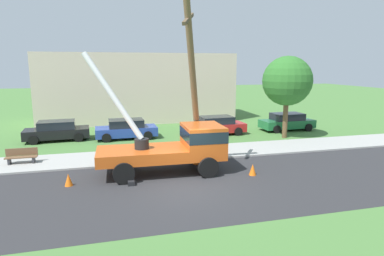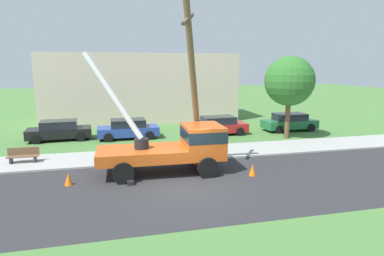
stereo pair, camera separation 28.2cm
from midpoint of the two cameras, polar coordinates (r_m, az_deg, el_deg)
ground_plane at (r=26.31m, az=-6.36°, el=-0.98°), size 120.00×120.00×0.00m
road_asphalt at (r=14.92m, az=-0.29°, el=-10.10°), size 80.00×7.74×0.01m
sidewalk_strip at (r=20.00m, az=-3.93°, el=-4.54°), size 80.00×3.18×0.10m
utility_truck at (r=16.62m, az=-2.03°, el=-2.85°), size 6.76×3.21×5.98m
leaning_utility_pole at (r=17.09m, az=0.74°, el=7.56°), size 1.96×3.49×8.54m
traffic_cone_ahead at (r=16.62m, az=10.83°, el=-7.09°), size 0.36×0.36×0.56m
traffic_cone_behind at (r=16.01m, az=-20.00°, el=-8.26°), size 0.36×0.36×0.56m
traffic_cone_curbside at (r=18.15m, az=1.20°, el=-5.37°), size 0.36×0.36×0.56m
parked_sedan_black at (r=25.61m, az=-21.53°, el=-0.37°), size 4.50×2.19×1.42m
parked_sedan_blue at (r=24.80m, az=-10.59°, el=-0.14°), size 4.43×2.07×1.42m
parked_sedan_red at (r=25.80m, az=4.85°, el=0.43°), size 4.48×2.15×1.42m
parked_sedan_green at (r=28.52m, az=16.68°, el=1.00°), size 4.45×2.10×1.42m
park_bench at (r=20.25m, az=-26.66°, el=-4.29°), size 1.60×0.45×0.90m
roadside_tree_near at (r=25.13m, az=16.71°, el=7.69°), size 3.58×3.58×5.99m
lowrise_building_backdrop at (r=32.91m, az=-8.54°, el=6.94°), size 18.00×6.00×6.40m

